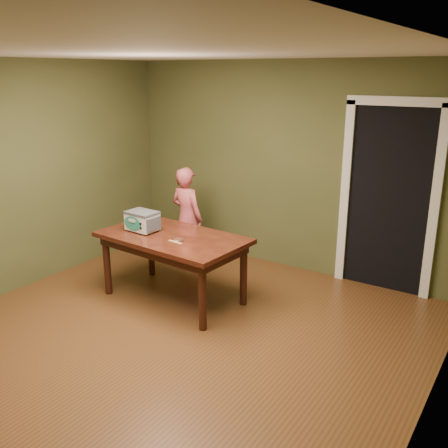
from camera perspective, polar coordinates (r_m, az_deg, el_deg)
name	(u,v)px	position (r m, az deg, el deg)	size (l,w,h in m)	color
floor	(160,347)	(4.81, -7.32, -13.76)	(5.00, 5.00, 0.00)	brown
room_shell	(152,165)	(4.20, -8.19, 6.66)	(4.52, 5.02, 2.61)	brown
doorway	(395,195)	(6.21, 19.01, 3.11)	(1.10, 0.66, 2.25)	black
dining_table	(173,244)	(5.46, -5.87, -2.31)	(1.65, 1.00, 0.75)	black
toy_oven	(142,220)	(5.60, -9.33, 0.42)	(0.38, 0.27, 0.22)	#4C4F54
baking_pan	(179,240)	(5.25, -5.21, -1.80)	(0.10, 0.10, 0.02)	silver
spatula	(175,242)	(5.21, -5.58, -2.07)	(0.18, 0.03, 0.01)	tan
child	(187,218)	(6.41, -4.25, 0.71)	(0.48, 0.31, 1.31)	#C75257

